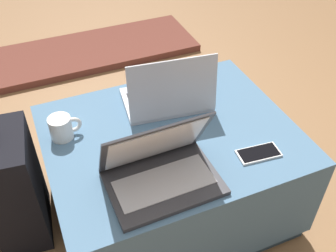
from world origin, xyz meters
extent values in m
plane|color=olive|center=(0.00, 0.00, 0.00)|extent=(14.00, 14.00, 0.00)
cube|color=#2A3D4E|center=(0.00, 0.00, 0.03)|extent=(0.86, 0.68, 0.05)
cube|color=slate|center=(0.00, 0.00, 0.24)|extent=(0.89, 0.71, 0.37)
cube|color=#333338|center=(-0.12, -0.21, 0.43)|extent=(0.35, 0.25, 0.02)
cube|color=#B2B2B7|center=(-0.12, -0.22, 0.44)|extent=(0.31, 0.14, 0.00)
cube|color=#333338|center=(-0.12, -0.15, 0.55)|extent=(0.35, 0.12, 0.22)
cube|color=white|center=(-0.12, -0.15, 0.54)|extent=(0.31, 0.11, 0.19)
cube|color=silver|center=(0.06, 0.18, 0.43)|extent=(0.35, 0.26, 0.02)
cube|color=#232328|center=(0.06, 0.19, 0.44)|extent=(0.30, 0.16, 0.00)
cube|color=silver|center=(0.04, 0.08, 0.55)|extent=(0.33, 0.07, 0.22)
cube|color=#1E4799|center=(0.04, 0.09, 0.55)|extent=(0.29, 0.06, 0.20)
cube|color=white|center=(0.23, -0.22, 0.43)|extent=(0.15, 0.08, 0.01)
cube|color=black|center=(0.23, -0.22, 0.43)|extent=(0.14, 0.07, 0.00)
cube|color=black|center=(-0.57, 0.13, 0.24)|extent=(0.21, 0.30, 0.48)
cylinder|color=white|center=(-0.36, 0.13, 0.47)|extent=(0.08, 0.08, 0.09)
torus|color=white|center=(-0.32, 0.13, 0.47)|extent=(0.06, 0.01, 0.06)
cube|color=brown|center=(0.00, 1.37, 0.02)|extent=(1.40, 0.50, 0.04)
camera|label=1|loc=(-0.42, -0.96, 1.37)|focal=42.00mm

